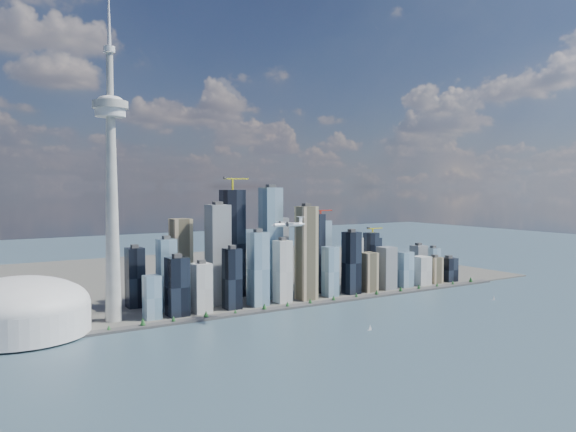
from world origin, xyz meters
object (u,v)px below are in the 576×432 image
needle_tower (111,179)px  sailboat_west (370,328)px  sailboat_east (494,298)px  dome_stadium (20,310)px  airplane (288,224)px

needle_tower → sailboat_west: (325.63, -260.97, -232.54)m
sailboat_west → sailboat_east: (358.64, 50.93, 0.06)m
dome_stadium → sailboat_west: 530.19m
dome_stadium → sailboat_west: dome_stadium is taller
airplane → needle_tower: bearing=148.5°
airplane → dome_stadium: bearing=159.5°
needle_tower → sailboat_east: bearing=-17.1°
needle_tower → airplane: needle_tower is taller
dome_stadium → sailboat_east: dome_stadium is taller
airplane → sailboat_west: (77.05, -116.48, -158.46)m
needle_tower → airplane: size_ratio=8.43×
sailboat_east → needle_tower: bearing=-176.4°
airplane → sailboat_west: airplane is taller
needle_tower → dome_stadium: (-140.00, -10.00, -196.40)m
needle_tower → dome_stadium: 241.40m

